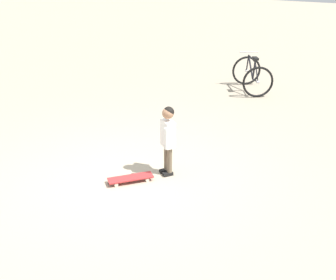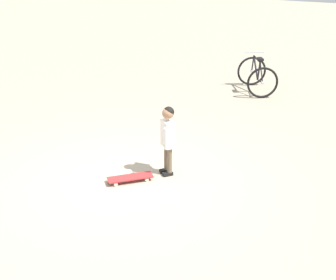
# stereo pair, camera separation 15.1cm
# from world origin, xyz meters

# --- Properties ---
(ground_plane) EXTENTS (50.00, 50.00, 0.00)m
(ground_plane) POSITION_xyz_m (0.00, 0.00, 0.00)
(ground_plane) COLOR tan
(child_person) EXTENTS (0.28, 0.37, 1.06)m
(child_person) POSITION_xyz_m (0.50, 0.53, 0.66)
(child_person) COLOR brown
(child_person) RESTS_ON ground
(skateboard) EXTENTS (0.59, 0.61, 0.07)m
(skateboard) POSITION_xyz_m (0.14, 0.04, 0.06)
(skateboard) COLOR #B22D2D
(skateboard) RESTS_ON ground
(bicycle_near) EXTENTS (1.18, 1.28, 0.85)m
(bicycle_near) POSITION_xyz_m (0.26, 5.17, 0.38)
(bicycle_near) COLOR black
(bicycle_near) RESTS_ON ground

